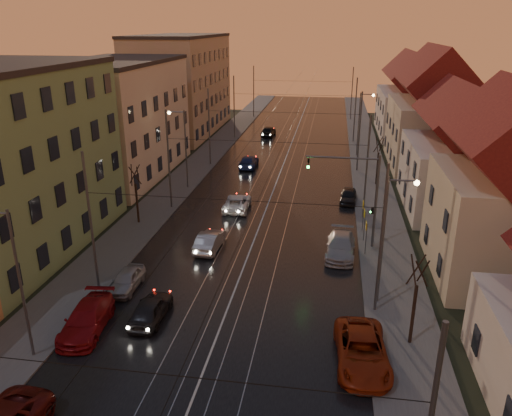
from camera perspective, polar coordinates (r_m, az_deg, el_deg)
The scene contains 43 objects.
ground at distance 24.04m, azimuth -7.42°, elevation -21.29°, with size 160.00×160.00×0.00m, color black.
road at distance 59.57m, azimuth 3.09°, elevation 4.84°, with size 16.00×120.00×0.04m, color black.
sidewalk_left at distance 61.31m, azimuth -6.28°, elevation 5.25°, with size 4.00×120.00×0.15m, color #4C4C4C.
sidewalk_right at distance 59.46m, azimuth 12.75°, elevation 4.39°, with size 4.00×120.00×0.15m, color #4C4C4C.
tram_rail_0 at distance 59.81m, azimuth 0.99°, elevation 4.97°, with size 0.06×120.00×0.03m, color gray.
tram_rail_1 at distance 59.64m, azimuth 2.36°, elevation 4.91°, with size 0.06×120.00×0.03m, color gray.
tram_rail_2 at distance 59.50m, azimuth 3.84°, elevation 4.84°, with size 0.06×120.00×0.03m, color gray.
tram_rail_3 at distance 59.40m, azimuth 5.21°, elevation 4.78°, with size 0.06×120.00×0.03m, color gray.
apartment_left_1 at distance 39.89m, azimuth -27.00°, elevation 4.46°, with size 10.00×18.00×13.00m, color #739A62.
apartment_left_2 at distance 56.98m, azimuth -15.49°, elevation 9.60°, with size 10.00×20.00×12.00m, color beige.
apartment_left_3 at distance 79.11m, azimuth -8.49°, elevation 13.66°, with size 10.00×24.00×14.00m, color tan.
house_right_1 at distance 35.68m, azimuth 26.99°, elevation 1.02°, with size 8.67×10.20×10.80m.
house_right_2 at distance 47.91m, azimuth 22.39°, elevation 5.20°, with size 9.18×12.24×9.20m.
house_right_3 at distance 62.05m, azimuth 19.55°, elevation 9.82°, with size 9.18×14.28×11.50m.
house_right_4 at distance 79.72m, azimuth 17.29°, elevation 11.62°, with size 9.18×16.32×10.00m.
catenary_pole_l_1 at distance 31.85m, azimuth -18.35°, elevation -1.73°, with size 0.16×0.16×9.00m, color #595B60.
catenary_pole_r_1 at distance 28.69m, azimuth 14.11°, elevation -3.74°, with size 0.16×0.16×9.00m, color #595B60.
catenary_pole_l_2 at distance 44.99m, azimuth -9.94°, elevation 5.35°, with size 0.16×0.16×9.00m, color #595B60.
catenary_pole_r_2 at distance 42.80m, azimuth 12.54°, elevation 4.39°, with size 0.16×0.16×9.00m, color #595B60.
catenary_pole_l_3 at distance 59.02m, azimuth -5.36°, elevation 9.11°, with size 0.16×0.16×9.00m, color #595B60.
catenary_pole_r_3 at distance 57.37m, azimuth 11.74°, elevation 8.45°, with size 0.16×0.16×9.00m, color #595B60.
catenary_pole_l_4 at distance 73.44m, azimuth -2.52°, elevation 11.38°, with size 0.16×0.16×9.00m, color #595B60.
catenary_pole_r_4 at distance 72.12m, azimuth 11.27°, elevation 10.86°, with size 0.16×0.16×9.00m, color #595B60.
catenary_pole_l_5 at distance 90.98m, azimuth -0.27°, elevation 13.14°, with size 0.16×0.16×9.00m, color #595B60.
catenary_pole_r_5 at distance 89.92m, azimuth 10.90°, elevation 12.70°, with size 0.16×0.16×9.00m, color #595B60.
street_lamp_0 at distance 26.52m, azimuth -26.08°, elevation -6.44°, with size 1.75×0.32×8.00m.
street_lamp_1 at distance 29.51m, azimuth 15.00°, elevation -2.32°, with size 1.75×0.32×8.00m.
street_lamp_2 at distance 50.59m, azimuth -8.39°, elevation 7.54°, with size 1.75×0.32×8.00m.
street_lamp_3 at distance 64.20m, azimuth 11.98°, elevation 10.02°, with size 1.75×0.32×8.00m.
traffic_light_mast at distance 37.00m, azimuth 12.10°, elevation 2.08°, with size 5.30×0.32×7.20m.
bare_tree_0 at distance 42.53m, azimuth -13.50°, elevation 1.37°, with size 1.09×1.09×5.11m.
bare_tree_1 at distance 27.15m, azimuth 17.66°, elevation -10.34°, with size 1.09×1.09×5.11m.
bare_tree_2 at distance 53.10m, azimuth 13.75°, elevation 5.11°, with size 1.09×1.09×5.11m.
driving_car_0 at distance 29.49m, azimuth -11.94°, elevation -11.21°, with size 1.63×4.06×1.38m, color black.
driving_car_1 at distance 37.41m, azimuth -5.30°, elevation -3.74°, with size 1.47×4.22×1.39m, color #97979C.
driving_car_2 at distance 45.22m, azimuth -2.17°, elevation 0.61°, with size 2.17×4.70×1.31m, color white.
driving_car_3 at distance 58.77m, azimuth -0.84°, elevation 5.33°, with size 1.94×4.77×1.38m, color navy.
driving_car_4 at distance 75.63m, azimuth 1.42°, elevation 8.78°, with size 1.79×4.44×1.51m, color black.
parked_left_2 at distance 29.43m, azimuth -18.78°, elevation -11.93°, with size 2.02×4.96×1.44m, color maroon.
parked_left_3 at distance 32.99m, azimuth -14.58°, elevation -7.96°, with size 1.49×3.71×1.26m, color #95969B.
parked_right_0 at distance 26.09m, azimuth 12.01°, elevation -15.68°, with size 2.50×5.42×1.51m, color maroon.
parked_right_1 at distance 36.81m, azimuth 9.65°, elevation -4.31°, with size 2.04×5.03×1.46m, color #A6A5AB.
parked_right_2 at distance 47.84m, azimuth 10.50°, elevation 1.37°, with size 1.49×3.71×1.26m, color black.
Camera 1 is at (5.57, -17.15, 15.90)m, focal length 35.00 mm.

